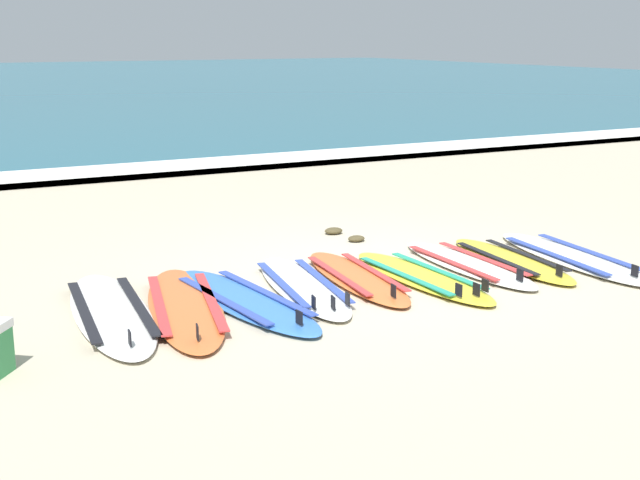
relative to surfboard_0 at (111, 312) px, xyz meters
name	(u,v)px	position (x,y,z in m)	size (l,w,h in m)	color
ground_plane	(370,272)	(2.63, 0.18, -0.04)	(80.00, 80.00, 0.00)	#C1B599
wave_foam_strip	(151,170)	(2.63, 7.31, 0.02)	(80.00, 1.22, 0.11)	white
surfboard_0	(111,312)	(0.00, 0.00, 0.00)	(0.90, 2.51, 0.18)	white
surfboard_1	(185,306)	(0.60, -0.14, 0.00)	(1.17, 2.50, 0.18)	orange
surfboard_2	(244,300)	(1.11, -0.22, 0.00)	(0.80, 2.35, 0.18)	#3875CC
surfboard_3	(303,286)	(1.76, -0.06, 0.00)	(0.90, 2.23, 0.18)	white
surfboard_4	(356,277)	(2.34, -0.04, 0.00)	(0.76, 2.11, 0.18)	orange
surfboard_5	(421,277)	(2.89, -0.32, 0.00)	(0.55, 2.13, 0.18)	yellow
surfboard_6	(467,264)	(3.57, -0.14, 0.00)	(0.60, 2.12, 0.18)	white
surfboard_7	(511,260)	(4.07, -0.23, 0.00)	(0.70, 2.05, 0.18)	yellow
surfboard_8	(572,257)	(4.71, -0.43, 0.00)	(0.86, 2.45, 0.18)	silver
seaweed_clump_near_shoreline	(334,231)	(3.12, 1.81, 0.00)	(0.22, 0.17, 0.08)	#4C4228
seaweed_clump_mid_sand	(356,239)	(3.16, 1.35, 0.00)	(0.20, 0.16, 0.07)	#4C4228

